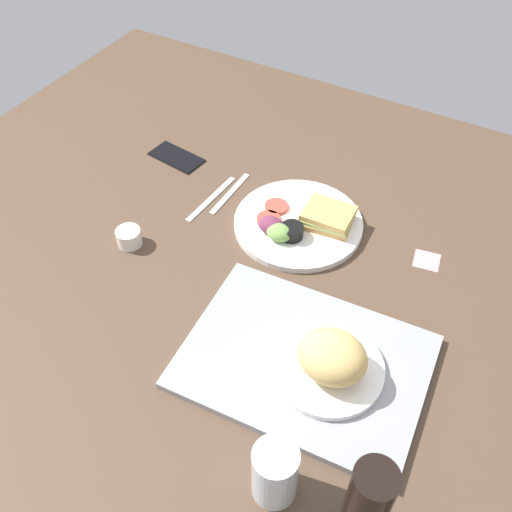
{
  "coord_description": "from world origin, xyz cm",
  "views": [
    {
      "loc": [
        -39.52,
        76.62,
        94.37
      ],
      "look_at": [
        2.0,
        3.0,
        4.0
      ],
      "focal_mm": 40.72,
      "sensor_mm": 36.0,
      "label": 1
    }
  ],
  "objects_px": {
    "soda_bottle": "(366,507)",
    "serving_tray": "(304,361)",
    "cell_phone": "(176,157)",
    "drinking_glass": "(275,473)",
    "bread_plate_near": "(331,361)",
    "fork": "(230,193)",
    "plate_with_salad": "(301,223)",
    "knife": "(211,198)",
    "sticky_note": "(427,260)",
    "espresso_cup": "(129,237)"
  },
  "relations": [
    {
      "from": "plate_with_salad",
      "to": "cell_phone",
      "type": "relative_size",
      "value": 2.08
    },
    {
      "from": "serving_tray",
      "to": "knife",
      "type": "height_order",
      "value": "serving_tray"
    },
    {
      "from": "serving_tray",
      "to": "bread_plate_near",
      "type": "bearing_deg",
      "value": 175.3
    },
    {
      "from": "espresso_cup",
      "to": "knife",
      "type": "bearing_deg",
      "value": -109.7
    },
    {
      "from": "bread_plate_near",
      "to": "knife",
      "type": "height_order",
      "value": "bread_plate_near"
    },
    {
      "from": "drinking_glass",
      "to": "plate_with_salad",
      "type": "bearing_deg",
      "value": -67.6
    },
    {
      "from": "fork",
      "to": "cell_phone",
      "type": "height_order",
      "value": "cell_phone"
    },
    {
      "from": "plate_with_salad",
      "to": "drinking_glass",
      "type": "distance_m",
      "value": 0.61
    },
    {
      "from": "bread_plate_near",
      "to": "plate_with_salad",
      "type": "bearing_deg",
      "value": -56.2
    },
    {
      "from": "plate_with_salad",
      "to": "knife",
      "type": "relative_size",
      "value": 1.58
    },
    {
      "from": "serving_tray",
      "to": "cell_phone",
      "type": "height_order",
      "value": "serving_tray"
    },
    {
      "from": "bread_plate_near",
      "to": "serving_tray",
      "type": "bearing_deg",
      "value": -4.7
    },
    {
      "from": "drinking_glass",
      "to": "fork",
      "type": "xyz_separation_m",
      "value": [
        0.44,
        -0.59,
        -0.06
      ]
    },
    {
      "from": "espresso_cup",
      "to": "sticky_note",
      "type": "bearing_deg",
      "value": -155.13
    },
    {
      "from": "bread_plate_near",
      "to": "cell_phone",
      "type": "distance_m",
      "value": 0.75
    },
    {
      "from": "plate_with_salad",
      "to": "drinking_glass",
      "type": "relative_size",
      "value": 2.44
    },
    {
      "from": "knife",
      "to": "serving_tray",
      "type": "bearing_deg",
      "value": 55.9
    },
    {
      "from": "soda_bottle",
      "to": "espresso_cup",
      "type": "height_order",
      "value": "soda_bottle"
    },
    {
      "from": "bread_plate_near",
      "to": "sticky_note",
      "type": "height_order",
      "value": "bread_plate_near"
    },
    {
      "from": "fork",
      "to": "serving_tray",
      "type": "bearing_deg",
      "value": 47.09
    },
    {
      "from": "bread_plate_near",
      "to": "fork",
      "type": "relative_size",
      "value": 1.22
    },
    {
      "from": "drinking_glass",
      "to": "sticky_note",
      "type": "height_order",
      "value": "drinking_glass"
    },
    {
      "from": "espresso_cup",
      "to": "knife",
      "type": "relative_size",
      "value": 0.29
    },
    {
      "from": "espresso_cup",
      "to": "fork",
      "type": "distance_m",
      "value": 0.28
    },
    {
      "from": "fork",
      "to": "knife",
      "type": "height_order",
      "value": "same"
    },
    {
      "from": "drinking_glass",
      "to": "serving_tray",
      "type": "bearing_deg",
      "value": -75.3
    },
    {
      "from": "serving_tray",
      "to": "bread_plate_near",
      "type": "relative_size",
      "value": 2.16
    },
    {
      "from": "soda_bottle",
      "to": "sticky_note",
      "type": "xyz_separation_m",
      "value": [
        0.09,
        -0.6,
        -0.1
      ]
    },
    {
      "from": "serving_tray",
      "to": "plate_with_salad",
      "type": "bearing_deg",
      "value": -62.54
    },
    {
      "from": "sticky_note",
      "to": "cell_phone",
      "type": "bearing_deg",
      "value": -2.75
    },
    {
      "from": "espresso_cup",
      "to": "fork",
      "type": "height_order",
      "value": "espresso_cup"
    },
    {
      "from": "espresso_cup",
      "to": "fork",
      "type": "relative_size",
      "value": 0.33
    },
    {
      "from": "plate_with_salad",
      "to": "cell_phone",
      "type": "distance_m",
      "value": 0.41
    },
    {
      "from": "fork",
      "to": "cell_phone",
      "type": "xyz_separation_m",
      "value": [
        0.2,
        -0.05,
        0.0
      ]
    },
    {
      "from": "soda_bottle",
      "to": "serving_tray",
      "type": "bearing_deg",
      "value": -48.48
    },
    {
      "from": "knife",
      "to": "sticky_note",
      "type": "relative_size",
      "value": 3.39
    },
    {
      "from": "drinking_glass",
      "to": "soda_bottle",
      "type": "xyz_separation_m",
      "value": [
        -0.14,
        -0.0,
        0.04
      ]
    },
    {
      "from": "plate_with_salad",
      "to": "espresso_cup",
      "type": "xyz_separation_m",
      "value": [
        0.31,
        0.24,
        0.0
      ]
    },
    {
      "from": "plate_with_salad",
      "to": "sticky_note",
      "type": "xyz_separation_m",
      "value": [
        -0.29,
        -0.05,
        -0.02
      ]
    },
    {
      "from": "bread_plate_near",
      "to": "knife",
      "type": "bearing_deg",
      "value": -34.59
    },
    {
      "from": "serving_tray",
      "to": "knife",
      "type": "distance_m",
      "value": 0.51
    },
    {
      "from": "serving_tray",
      "to": "sticky_note",
      "type": "xyz_separation_m",
      "value": [
        -0.12,
        -0.37,
        -0.01
      ]
    },
    {
      "from": "fork",
      "to": "soda_bottle",
      "type": "bearing_deg",
      "value": 45.06
    },
    {
      "from": "drinking_glass",
      "to": "fork",
      "type": "distance_m",
      "value": 0.74
    },
    {
      "from": "plate_with_salad",
      "to": "cell_phone",
      "type": "height_order",
      "value": "plate_with_salad"
    },
    {
      "from": "fork",
      "to": "knife",
      "type": "distance_m",
      "value": 0.05
    },
    {
      "from": "soda_bottle",
      "to": "fork",
      "type": "xyz_separation_m",
      "value": [
        0.58,
        -0.58,
        -0.1
      ]
    },
    {
      "from": "bread_plate_near",
      "to": "fork",
      "type": "height_order",
      "value": "bread_plate_near"
    },
    {
      "from": "drinking_glass",
      "to": "bread_plate_near",
      "type": "bearing_deg",
      "value": -87.56
    },
    {
      "from": "drinking_glass",
      "to": "cell_phone",
      "type": "distance_m",
      "value": 0.91
    }
  ]
}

